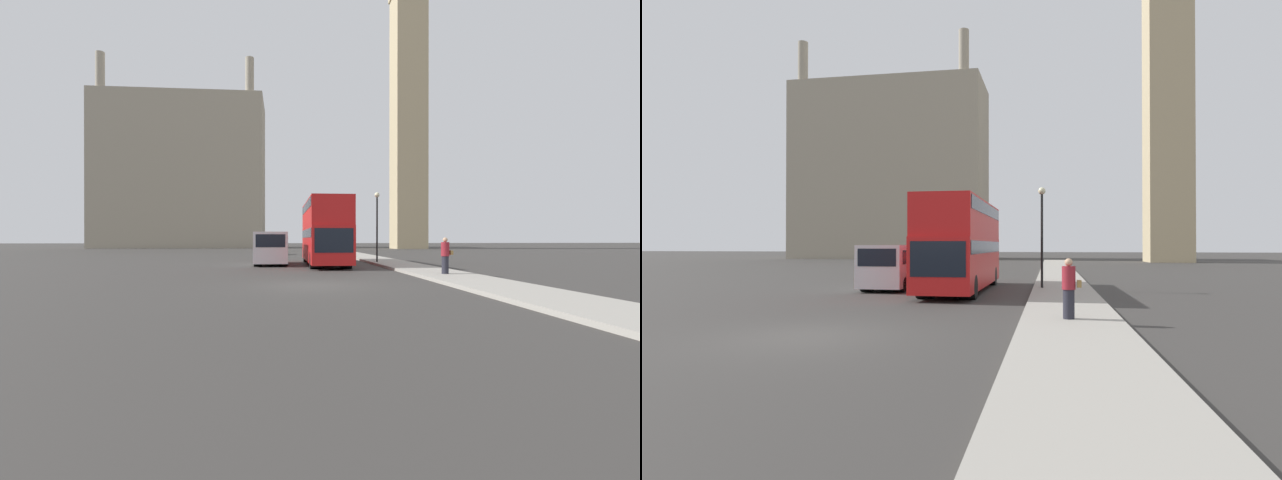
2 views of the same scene
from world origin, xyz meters
TOP-DOWN VIEW (x-y plane):
  - ground_plane at (0.00, 0.00)m, footprint 300.00×300.00m
  - sidewalk_strip at (6.43, 0.00)m, footprint 2.85×120.00m
  - clock_tower at (21.00, 57.54)m, footprint 5.87×6.04m
  - building_block_distant at (-20.65, 69.79)m, footprint 31.48×13.30m
  - red_double_decker_bus at (1.62, 12.59)m, footprint 2.52×10.81m
  - white_van at (-1.98, 13.19)m, footprint 2.19×5.79m
  - pedestrian at (6.36, 3.05)m, footprint 0.54×0.38m
  - street_lamp at (5.43, 13.39)m, footprint 0.36×0.36m
  - parked_sedan at (-2.71, 31.51)m, footprint 1.81×4.34m

SIDE VIEW (x-z plane):
  - ground_plane at x=0.00m, z-range 0.00..0.00m
  - sidewalk_strip at x=6.43m, z-range 0.00..0.15m
  - parked_sedan at x=-2.71m, z-range -0.07..1.44m
  - pedestrian at x=6.36m, z-range 0.15..1.85m
  - white_van at x=-1.98m, z-range 0.09..2.32m
  - red_double_decker_bus at x=1.62m, z-range 0.25..4.55m
  - street_lamp at x=5.43m, z-range 0.99..5.91m
  - building_block_distant at x=-20.65m, z-range -3.15..32.34m
  - clock_tower at x=21.00m, z-range 0.82..63.41m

